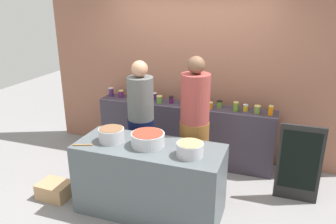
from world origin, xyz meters
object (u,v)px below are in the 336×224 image
cook_with_tongs (141,129)px  bread_crate (55,190)px  preserve_jar_3 (139,97)px  preserve_jar_7 (184,100)px  preserve_jar_5 (159,99)px  preserve_jar_14 (257,110)px  preserve_jar_2 (128,93)px  preserve_jar_12 (236,106)px  preserve_jar_1 (121,94)px  cooking_pot_right (190,149)px  preserve_jar_0 (111,92)px  cooking_pot_center (148,139)px  preserve_jar_10 (211,105)px  preserve_jar_9 (200,102)px  cooking_pot_left (111,135)px  wooden_spoon (83,145)px  chalkboard_sign (299,164)px  cook_in_cap (194,134)px  preserve_jar_6 (171,100)px  preserve_jar_4 (155,96)px  preserve_jar_13 (246,108)px  preserve_jar_11 (220,104)px  preserve_jar_8 (193,101)px  preserve_jar_15 (271,110)px

cook_with_tongs → bread_crate: cook_with_tongs is taller
preserve_jar_3 → preserve_jar_7: preserve_jar_7 is taller
preserve_jar_5 → preserve_jar_14: 1.45m
preserve_jar_2 → preserve_jar_12: 1.73m
preserve_jar_1 → cook_with_tongs: bearing=-48.7°
preserve_jar_7 → bread_crate: bearing=-129.0°
cooking_pot_right → preserve_jar_7: bearing=109.3°
preserve_jar_0 → preserve_jar_1: 0.19m
preserve_jar_3 → preserve_jar_14: 1.77m
preserve_jar_12 → cooking_pot_center: 1.56m
preserve_jar_3 → preserve_jar_10: preserve_jar_3 is taller
preserve_jar_0 → preserve_jar_7: 1.24m
preserve_jar_9 → cooking_pot_left: size_ratio=0.36×
preserve_jar_0 → wooden_spoon: preserve_jar_0 is taller
preserve_jar_14 → cooking_pot_left: 2.05m
preserve_jar_0 → chalkboard_sign: (2.90, -0.61, -0.48)m
preserve_jar_0 → cook_in_cap: size_ratio=0.08×
preserve_jar_6 → preserve_jar_4: bearing=166.1°
preserve_jar_3 → cooking_pot_center: 1.50m
preserve_jar_9 → preserve_jar_10: 0.20m
preserve_jar_13 → preserve_jar_11: bearing=173.5°
preserve_jar_4 → cooking_pot_right: size_ratio=0.40×
preserve_jar_4 → preserve_jar_5: 0.16m
cooking_pot_right → cook_in_cap: 0.69m
wooden_spoon → bread_crate: 0.95m
cooking_pot_center → wooden_spoon: size_ratio=1.70×
preserve_jar_0 → preserve_jar_4: size_ratio=1.21×
preserve_jar_9 → cook_in_cap: (0.14, -0.84, -0.15)m
preserve_jar_3 → cooking_pot_center: preserve_jar_3 is taller
preserve_jar_3 → preserve_jar_5: preserve_jar_3 is taller
preserve_jar_0 → cooking_pot_right: bearing=-40.7°
preserve_jar_3 → preserve_jar_7: size_ratio=0.88×
preserve_jar_9 → preserve_jar_13: (0.67, -0.02, -0.00)m
preserve_jar_0 → preserve_jar_1: (0.19, -0.02, -0.01)m
preserve_jar_1 → preserve_jar_14: 2.13m
preserve_jar_2 → preserve_jar_13: 1.86m
preserve_jar_13 → preserve_jar_4: bearing=177.2°
bread_crate → preserve_jar_14: bearing=32.7°
cook_with_tongs → preserve_jar_3: bearing=115.4°
cooking_pot_center → wooden_spoon: (-0.70, -0.25, -0.07)m
preserve_jar_5 → chalkboard_sign: (2.04, -0.54, -0.46)m
preserve_jar_11 → preserve_jar_12: (0.25, -0.09, 0.02)m
preserve_jar_8 → cook_with_tongs: cook_with_tongs is taller
cooking_pot_right → chalkboard_sign: chalkboard_sign is taller
preserve_jar_3 → cooking_pot_right: size_ratio=0.45×
preserve_jar_10 → cooking_pot_right: size_ratio=0.35×
preserve_jar_3 → preserve_jar_6: bearing=7.2°
preserve_jar_15 → wooden_spoon: bearing=-140.8°
preserve_jar_13 → preserve_jar_15: size_ratio=0.73×
wooden_spoon → bread_crate: size_ratio=0.56×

